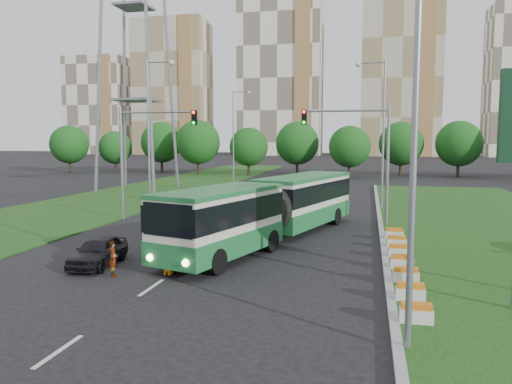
% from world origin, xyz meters
% --- Properties ---
extents(ground, '(360.00, 360.00, 0.00)m').
position_xyz_m(ground, '(0.00, 0.00, 0.00)').
color(ground, black).
rests_on(ground, ground).
extents(grass_median, '(14.00, 60.00, 0.15)m').
position_xyz_m(grass_median, '(13.00, 8.00, 0.07)').
color(grass_median, '#194413').
rests_on(grass_median, ground).
extents(median_kerb, '(0.30, 60.00, 0.18)m').
position_xyz_m(median_kerb, '(6.05, 8.00, 0.09)').
color(median_kerb, '#979797').
rests_on(median_kerb, ground).
extents(left_verge, '(12.00, 110.00, 0.10)m').
position_xyz_m(left_verge, '(-18.00, 25.00, 0.05)').
color(left_verge, '#194413').
rests_on(left_verge, ground).
extents(lane_markings, '(0.20, 100.00, 0.01)m').
position_xyz_m(lane_markings, '(-3.00, 20.00, 0.00)').
color(lane_markings, beige).
rests_on(lane_markings, ground).
extents(flower_planters, '(1.10, 13.70, 0.60)m').
position_xyz_m(flower_planters, '(6.70, -1.40, 0.45)').
color(flower_planters, silver).
rests_on(flower_planters, grass_median).
extents(traffic_mast_median, '(5.76, 0.32, 8.00)m').
position_xyz_m(traffic_mast_median, '(4.78, 10.00, 5.35)').
color(traffic_mast_median, gray).
rests_on(traffic_mast_median, ground).
extents(traffic_mast_left, '(5.76, 0.32, 8.00)m').
position_xyz_m(traffic_mast_left, '(-10.38, 9.00, 5.35)').
color(traffic_mast_left, gray).
rests_on(traffic_mast_left, ground).
extents(street_lamps, '(36.00, 60.00, 12.00)m').
position_xyz_m(street_lamps, '(-3.00, 10.00, 6.00)').
color(street_lamps, gray).
rests_on(street_lamps, ground).
extents(tree_line, '(120.00, 8.00, 9.00)m').
position_xyz_m(tree_line, '(10.00, 55.00, 4.50)').
color(tree_line, '#184E14').
rests_on(tree_line, ground).
extents(apartment_tower_west, '(26.00, 15.00, 48.00)m').
position_xyz_m(apartment_tower_west, '(-65.00, 150.00, 24.00)').
color(apartment_tower_west, beige).
rests_on(apartment_tower_west, ground).
extents(apartment_tower_cwest, '(28.00, 15.00, 52.00)m').
position_xyz_m(apartment_tower_cwest, '(-25.00, 150.00, 26.00)').
color(apartment_tower_cwest, white).
rests_on(apartment_tower_cwest, ground).
extents(apartment_tower_ceast, '(25.00, 15.00, 50.00)m').
position_xyz_m(apartment_tower_ceast, '(15.00, 150.00, 25.00)').
color(apartment_tower_ceast, beige).
rests_on(apartment_tower_ceast, ground).
extents(midrise_west, '(22.00, 14.00, 36.00)m').
position_xyz_m(midrise_west, '(-95.00, 150.00, 18.00)').
color(midrise_west, white).
rests_on(midrise_west, ground).
extents(articulated_bus, '(2.84, 18.19, 2.99)m').
position_xyz_m(articulated_bus, '(-0.34, 3.85, 1.83)').
color(articulated_bus, beige).
rests_on(articulated_bus, ground).
extents(car_left_near, '(1.92, 4.06, 1.34)m').
position_xyz_m(car_left_near, '(-6.79, -3.38, 0.67)').
color(car_left_near, black).
rests_on(car_left_near, ground).
extents(car_left_far, '(2.67, 4.98, 1.56)m').
position_xyz_m(car_left_far, '(-7.76, 13.35, 0.78)').
color(car_left_far, black).
rests_on(car_left_far, ground).
extents(pedestrian, '(0.56, 0.66, 1.53)m').
position_xyz_m(pedestrian, '(-5.22, -4.90, 0.77)').
color(pedestrian, gray).
rests_on(pedestrian, ground).
extents(shopping_trolley, '(0.31, 0.33, 0.53)m').
position_xyz_m(shopping_trolley, '(-3.10, -4.06, 0.26)').
color(shopping_trolley, orange).
rests_on(shopping_trolley, ground).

